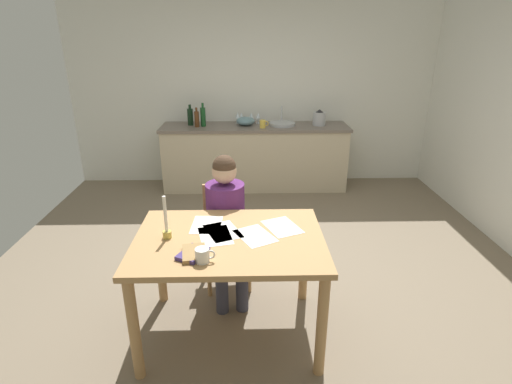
{
  "coord_description": "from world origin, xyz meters",
  "views": [
    {
      "loc": [
        -0.12,
        -3.26,
        2.08
      ],
      "look_at": [
        -0.04,
        -0.15,
        0.85
      ],
      "focal_mm": 28.02,
      "sensor_mm": 36.0,
      "label": 1
    }
  ],
  "objects_px": {
    "wine_glass_by_kettle": "(251,116)",
    "bottle_wine_red": "(203,117)",
    "stovetop_kettle": "(319,118)",
    "book_cookery": "(193,254)",
    "chair_at_table": "(226,230)",
    "sink_unit": "(282,124)",
    "dining_table": "(230,252)",
    "person_seated": "(226,218)",
    "teacup_on_counter": "(263,124)",
    "coffee_mug": "(203,255)",
    "bottle_oil": "(190,116)",
    "wine_glass_back_right": "(238,116)",
    "wine_glass_near_sink": "(258,116)",
    "wine_glass_back_left": "(241,116)",
    "book_magazine": "(194,253)",
    "bottle_vinegar": "(197,119)",
    "candlestick": "(166,226)",
    "mixing_bowl": "(246,121)"
  },
  "relations": [
    {
      "from": "bottle_oil",
      "to": "stovetop_kettle",
      "type": "bearing_deg",
      "value": -1.56
    },
    {
      "from": "bottle_vinegar",
      "to": "teacup_on_counter",
      "type": "xyz_separation_m",
      "value": [
        0.9,
        -0.08,
        -0.06
      ]
    },
    {
      "from": "stovetop_kettle",
      "to": "dining_table",
      "type": "bearing_deg",
      "value": -110.22
    },
    {
      "from": "candlestick",
      "to": "teacup_on_counter",
      "type": "relative_size",
      "value": 2.58
    },
    {
      "from": "person_seated",
      "to": "wine_glass_near_sink",
      "type": "relative_size",
      "value": 7.76
    },
    {
      "from": "mixing_bowl",
      "to": "wine_glass_back_left",
      "type": "height_order",
      "value": "wine_glass_back_left"
    },
    {
      "from": "wine_glass_near_sink",
      "to": "wine_glass_by_kettle",
      "type": "height_order",
      "value": "same"
    },
    {
      "from": "wine_glass_by_kettle",
      "to": "bottle_wine_red",
      "type": "bearing_deg",
      "value": -164.48
    },
    {
      "from": "stovetop_kettle",
      "to": "book_cookery",
      "type": "bearing_deg",
      "value": -112.24
    },
    {
      "from": "chair_at_table",
      "to": "bottle_vinegar",
      "type": "bearing_deg",
      "value": 101.84
    },
    {
      "from": "dining_table",
      "to": "chair_at_table",
      "type": "xyz_separation_m",
      "value": [
        -0.06,
        0.71,
        -0.18
      ]
    },
    {
      "from": "mixing_bowl",
      "to": "wine_glass_back_right",
      "type": "height_order",
      "value": "wine_glass_back_right"
    },
    {
      "from": "bottle_wine_red",
      "to": "wine_glass_near_sink",
      "type": "relative_size",
      "value": 2.07
    },
    {
      "from": "bottle_vinegar",
      "to": "mixing_bowl",
      "type": "bearing_deg",
      "value": 8.29
    },
    {
      "from": "book_cookery",
      "to": "stovetop_kettle",
      "type": "height_order",
      "value": "stovetop_kettle"
    },
    {
      "from": "wine_glass_back_left",
      "to": "chair_at_table",
      "type": "bearing_deg",
      "value": -92.73
    },
    {
      "from": "dining_table",
      "to": "sink_unit",
      "type": "distance_m",
      "value": 3.16
    },
    {
      "from": "book_cookery",
      "to": "sink_unit",
      "type": "relative_size",
      "value": 0.54
    },
    {
      "from": "bottle_oil",
      "to": "bottle_vinegar",
      "type": "distance_m",
      "value": 0.16
    },
    {
      "from": "candlestick",
      "to": "wine_glass_back_left",
      "type": "relative_size",
      "value": 1.98
    },
    {
      "from": "stovetop_kettle",
      "to": "wine_glass_near_sink",
      "type": "distance_m",
      "value": 0.86
    },
    {
      "from": "wine_glass_back_right",
      "to": "wine_glass_near_sink",
      "type": "bearing_deg",
      "value": 0.0
    },
    {
      "from": "wine_glass_by_kettle",
      "to": "mixing_bowl",
      "type": "bearing_deg",
      "value": -122.94
    },
    {
      "from": "book_magazine",
      "to": "bottle_vinegar",
      "type": "bearing_deg",
      "value": 87.11
    },
    {
      "from": "teacup_on_counter",
      "to": "person_seated",
      "type": "bearing_deg",
      "value": -99.44
    },
    {
      "from": "wine_glass_back_right",
      "to": "stovetop_kettle",
      "type": "bearing_deg",
      "value": -7.53
    },
    {
      "from": "chair_at_table",
      "to": "sink_unit",
      "type": "height_order",
      "value": "sink_unit"
    },
    {
      "from": "dining_table",
      "to": "sink_unit",
      "type": "height_order",
      "value": "sink_unit"
    },
    {
      "from": "teacup_on_counter",
      "to": "bottle_wine_red",
      "type": "bearing_deg",
      "value": 171.87
    },
    {
      "from": "wine_glass_by_kettle",
      "to": "wine_glass_back_right",
      "type": "height_order",
      "value": "same"
    },
    {
      "from": "mixing_bowl",
      "to": "bottle_oil",
      "type": "bearing_deg",
      "value": 178.29
    },
    {
      "from": "coffee_mug",
      "to": "bottle_oil",
      "type": "relative_size",
      "value": 0.43
    },
    {
      "from": "dining_table",
      "to": "person_seated",
      "type": "xyz_separation_m",
      "value": [
        -0.05,
        0.56,
        -0.0
      ]
    },
    {
      "from": "candlestick",
      "to": "bottle_vinegar",
      "type": "xyz_separation_m",
      "value": [
        -0.13,
        3.01,
        0.13
      ]
    },
    {
      "from": "mixing_bowl",
      "to": "stovetop_kettle",
      "type": "bearing_deg",
      "value": -1.44
    },
    {
      "from": "wine_glass_near_sink",
      "to": "teacup_on_counter",
      "type": "xyz_separation_m",
      "value": [
        0.06,
        -0.3,
        -0.05
      ]
    },
    {
      "from": "chair_at_table",
      "to": "book_magazine",
      "type": "xyz_separation_m",
      "value": [
        -0.15,
        -0.93,
        0.31
      ]
    },
    {
      "from": "stovetop_kettle",
      "to": "wine_glass_back_left",
      "type": "distance_m",
      "value": 1.09
    },
    {
      "from": "dining_table",
      "to": "coffee_mug",
      "type": "xyz_separation_m",
      "value": [
        -0.15,
        -0.3,
        0.16
      ]
    },
    {
      "from": "sink_unit",
      "to": "dining_table",
      "type": "bearing_deg",
      "value": -101.45
    },
    {
      "from": "wine_glass_by_kettle",
      "to": "teacup_on_counter",
      "type": "relative_size",
      "value": 1.3
    },
    {
      "from": "sink_unit",
      "to": "wine_glass_back_left",
      "type": "distance_m",
      "value": 0.59
    },
    {
      "from": "sink_unit",
      "to": "coffee_mug",
      "type": "bearing_deg",
      "value": -102.83
    },
    {
      "from": "coffee_mug",
      "to": "book_cookery",
      "type": "bearing_deg",
      "value": 133.81
    },
    {
      "from": "mixing_bowl",
      "to": "wine_glass_near_sink",
      "type": "bearing_deg",
      "value": 34.79
    },
    {
      "from": "chair_at_table",
      "to": "mixing_bowl",
      "type": "distance_m",
      "value": 2.46
    },
    {
      "from": "book_magazine",
      "to": "bottle_wine_red",
      "type": "distance_m",
      "value": 3.29
    },
    {
      "from": "book_cookery",
      "to": "wine_glass_back_left",
      "type": "relative_size",
      "value": 1.27
    },
    {
      "from": "dining_table",
      "to": "bottle_vinegar",
      "type": "xyz_separation_m",
      "value": [
        -0.55,
        3.02,
        0.33
      ]
    },
    {
      "from": "coffee_mug",
      "to": "wine_glass_by_kettle",
      "type": "distance_m",
      "value": 3.56
    }
  ]
}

